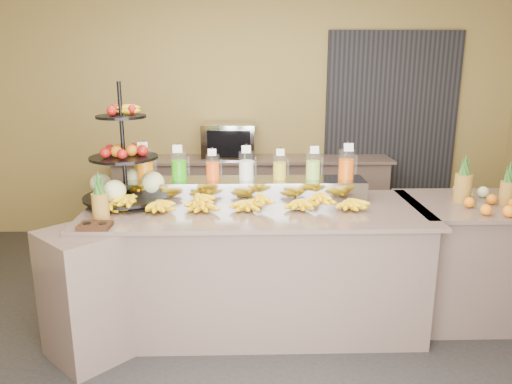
{
  "coord_description": "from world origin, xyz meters",
  "views": [
    {
      "loc": [
        -0.1,
        -3.21,
        1.98
      ],
      "look_at": [
        -0.0,
        0.3,
        1.05
      ],
      "focal_mm": 35.0,
      "sensor_mm": 36.0,
      "label": 1
    }
  ],
  "objects_px": {
    "oven_warmer": "(229,141)",
    "pitcher_tray": "(246,189)",
    "right_fruit_pile": "(487,198)",
    "banana_heap": "(229,200)",
    "fruit_stand": "(131,173)",
    "condiment_caddy": "(95,226)"
  },
  "relations": [
    {
      "from": "oven_warmer",
      "to": "pitcher_tray",
      "type": "bearing_deg",
      "value": -80.08
    },
    {
      "from": "right_fruit_pile",
      "to": "pitcher_tray",
      "type": "bearing_deg",
      "value": 170.63
    },
    {
      "from": "banana_heap",
      "to": "fruit_stand",
      "type": "bearing_deg",
      "value": 166.2
    },
    {
      "from": "banana_heap",
      "to": "oven_warmer",
      "type": "bearing_deg",
      "value": 91.34
    },
    {
      "from": "condiment_caddy",
      "to": "pitcher_tray",
      "type": "bearing_deg",
      "value": 35.49
    },
    {
      "from": "pitcher_tray",
      "to": "condiment_caddy",
      "type": "distance_m",
      "value": 1.21
    },
    {
      "from": "condiment_caddy",
      "to": "oven_warmer",
      "type": "bearing_deg",
      "value": 71.12
    },
    {
      "from": "pitcher_tray",
      "to": "condiment_caddy",
      "type": "relative_size",
      "value": 9.13
    },
    {
      "from": "pitcher_tray",
      "to": "condiment_caddy",
      "type": "height_order",
      "value": "pitcher_tray"
    },
    {
      "from": "pitcher_tray",
      "to": "banana_heap",
      "type": "height_order",
      "value": "banana_heap"
    },
    {
      "from": "fruit_stand",
      "to": "oven_warmer",
      "type": "bearing_deg",
      "value": 76.48
    },
    {
      "from": "pitcher_tray",
      "to": "oven_warmer",
      "type": "bearing_deg",
      "value": 95.96
    },
    {
      "from": "banana_heap",
      "to": "condiment_caddy",
      "type": "height_order",
      "value": "banana_heap"
    },
    {
      "from": "banana_heap",
      "to": "condiment_caddy",
      "type": "bearing_deg",
      "value": -154.76
    },
    {
      "from": "fruit_stand",
      "to": "oven_warmer",
      "type": "relative_size",
      "value": 1.58
    },
    {
      "from": "right_fruit_pile",
      "to": "banana_heap",
      "type": "bearing_deg",
      "value": -179.83
    },
    {
      "from": "fruit_stand",
      "to": "condiment_caddy",
      "type": "bearing_deg",
      "value": -93.69
    },
    {
      "from": "pitcher_tray",
      "to": "condiment_caddy",
      "type": "bearing_deg",
      "value": -144.51
    },
    {
      "from": "banana_heap",
      "to": "fruit_stand",
      "type": "height_order",
      "value": "fruit_stand"
    },
    {
      "from": "fruit_stand",
      "to": "condiment_caddy",
      "type": "distance_m",
      "value": 0.63
    },
    {
      "from": "banana_heap",
      "to": "pitcher_tray",
      "type": "bearing_deg",
      "value": 66.75
    },
    {
      "from": "banana_heap",
      "to": "right_fruit_pile",
      "type": "bearing_deg",
      "value": 0.17
    }
  ]
}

